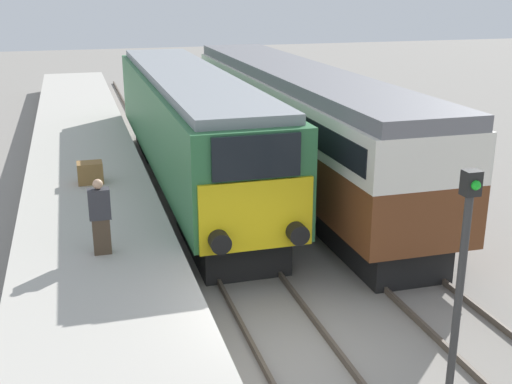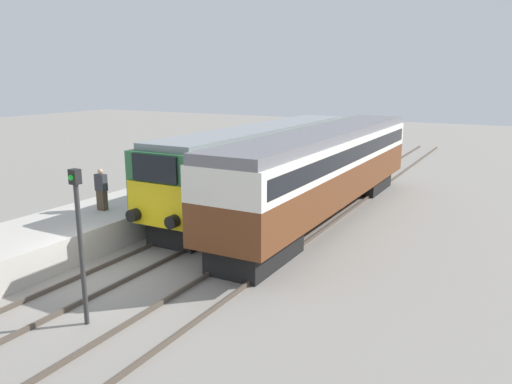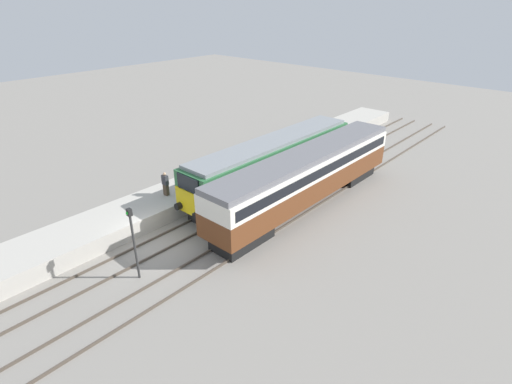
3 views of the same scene
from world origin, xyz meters
name	(u,v)px [view 1 (image 1 of 3)]	position (x,y,z in m)	size (l,w,h in m)	color
ground_plane	(297,355)	(0.00, 0.00, 0.00)	(120.00, 120.00, 0.00)	gray
platform_left	(90,205)	(-3.30, 8.00, 0.52)	(3.50, 50.00, 1.05)	#B7B2A8
rails_near_track	(231,248)	(0.00, 5.00, 0.07)	(1.51, 60.00, 0.14)	#4C4238
rails_far_track	(354,234)	(3.40, 5.00, 0.07)	(1.50, 60.00, 0.14)	#4C4238
locomotive	(189,124)	(0.00, 10.48, 2.15)	(2.70, 16.09, 3.80)	black
passenger_carriage	(295,115)	(3.40, 9.86, 2.35)	(2.75, 16.91, 3.89)	black
person_on_platform	(100,217)	(-3.17, 3.25, 1.84)	(0.44, 0.26, 1.62)	#473828
signal_post	(461,277)	(1.70, -2.20, 2.35)	(0.24, 0.28, 3.96)	#333333
luggage_crate	(90,173)	(-3.21, 8.45, 1.35)	(0.70, 0.56, 0.60)	olive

